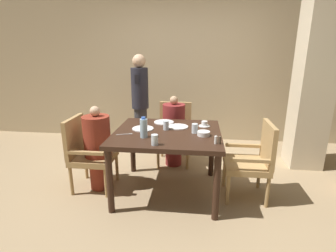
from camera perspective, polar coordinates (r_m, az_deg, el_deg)
ground_plane at (r=3.31m, az=-0.11°, el=-13.94°), size 16.00×16.00×0.00m
wall_back at (r=4.89m, az=2.72°, el=13.27°), size 8.00×0.06×2.80m
pillar_stone at (r=4.17m, az=29.31°, el=9.97°), size 0.45×0.45×2.70m
dining_table at (r=3.02m, az=-0.12°, el=-2.87°), size 1.21×1.10×0.77m
chair_left_side at (r=3.34m, az=-17.21°, el=-5.19°), size 0.49×0.49×0.90m
diner_in_left_chair at (r=3.27m, az=-15.03°, el=-4.52°), size 0.32×0.32×1.04m
chair_far_side at (r=3.96m, az=1.44°, el=-1.03°), size 0.49×0.49×0.90m
diner_in_far_chair at (r=3.81m, az=1.26°, el=-0.96°), size 0.32×0.32×1.04m
chair_right_side at (r=3.14m, az=18.15°, el=-6.69°), size 0.49×0.49×0.90m
standing_host at (r=4.27m, az=-6.08°, el=5.37°), size 0.27×0.31×1.59m
plate_main_left at (r=3.10m, az=-5.48°, el=-0.56°), size 0.25×0.25×0.01m
plate_main_right at (r=3.16m, az=2.13°, el=-0.15°), size 0.25×0.25×0.01m
plate_dessert_center at (r=3.35m, az=-0.90°, el=0.84°), size 0.25×0.25×0.01m
teacup_with_saucer at (r=3.22m, az=7.93°, el=0.38°), size 0.14×0.14×0.07m
bowl_small at (r=2.87m, az=7.75°, el=-1.63°), size 0.14×0.14×0.05m
water_bottle at (r=2.78m, az=-5.31°, el=-0.43°), size 0.08×0.08×0.22m
glass_tall_near at (r=2.94m, az=5.85°, el=-0.52°), size 0.07×0.07×0.11m
glass_tall_mid at (r=3.04m, az=-0.41°, el=0.14°), size 0.07×0.07×0.11m
glass_tall_far at (r=2.57m, az=-2.93°, el=-3.02°), size 0.07×0.07×0.11m
salt_shaker at (r=2.65m, az=10.35°, el=-2.99°), size 0.03×0.03×0.08m
pepper_shaker at (r=2.65m, az=11.19°, el=-3.06°), size 0.03×0.03×0.08m
fork_beside_plate at (r=2.93m, az=-9.08°, el=-1.75°), size 0.17×0.08×0.00m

